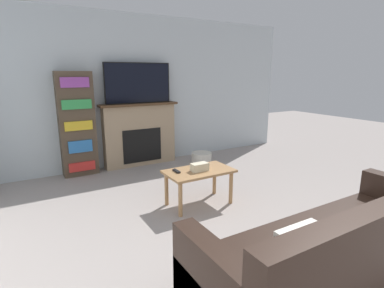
{
  "coord_description": "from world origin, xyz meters",
  "views": [
    {
      "loc": [
        -2.02,
        -0.51,
        1.67
      ],
      "look_at": [
        -0.04,
        2.87,
        0.75
      ],
      "focal_mm": 28.0,
      "sensor_mm": 36.0,
      "label": 1
    }
  ],
  "objects_px": {
    "tv": "(138,83)",
    "coffee_table": "(199,176)",
    "bookshelf": "(77,125)",
    "storage_basket": "(202,157)",
    "couch": "(341,256)",
    "fireplace": "(140,134)"
  },
  "relations": [
    {
      "from": "fireplace",
      "to": "storage_basket",
      "type": "bearing_deg",
      "value": -24.44
    },
    {
      "from": "couch",
      "to": "storage_basket",
      "type": "distance_m",
      "value": 3.63
    },
    {
      "from": "bookshelf",
      "to": "storage_basket",
      "type": "distance_m",
      "value": 2.32
    },
    {
      "from": "tv",
      "to": "fireplace",
      "type": "bearing_deg",
      "value": 90.0
    },
    {
      "from": "fireplace",
      "to": "couch",
      "type": "bearing_deg",
      "value": -88.21
    },
    {
      "from": "tv",
      "to": "coffee_table",
      "type": "height_order",
      "value": "tv"
    },
    {
      "from": "tv",
      "to": "coffee_table",
      "type": "xyz_separation_m",
      "value": [
        0.01,
        -2.04,
        -1.11
      ]
    },
    {
      "from": "fireplace",
      "to": "storage_basket",
      "type": "relative_size",
      "value": 3.71
    },
    {
      "from": "storage_basket",
      "to": "bookshelf",
      "type": "bearing_deg",
      "value": 167.98
    },
    {
      "from": "bookshelf",
      "to": "storage_basket",
      "type": "relative_size",
      "value": 4.43
    },
    {
      "from": "coffee_table",
      "to": "storage_basket",
      "type": "relative_size",
      "value": 2.26
    },
    {
      "from": "fireplace",
      "to": "couch",
      "type": "xyz_separation_m",
      "value": [
        0.12,
        -3.98,
        -0.29
      ]
    },
    {
      "from": "fireplace",
      "to": "bookshelf",
      "type": "distance_m",
      "value": 1.12
    },
    {
      "from": "storage_basket",
      "to": "couch",
      "type": "bearing_deg",
      "value": -104.86
    },
    {
      "from": "fireplace",
      "to": "storage_basket",
      "type": "distance_m",
      "value": 1.25
    },
    {
      "from": "tv",
      "to": "bookshelf",
      "type": "height_order",
      "value": "tv"
    },
    {
      "from": "coffee_table",
      "to": "bookshelf",
      "type": "relative_size",
      "value": 0.51
    },
    {
      "from": "bookshelf",
      "to": "coffee_table",
      "type": "bearing_deg",
      "value": -61.7
    },
    {
      "from": "tv",
      "to": "couch",
      "type": "height_order",
      "value": "tv"
    },
    {
      "from": "fireplace",
      "to": "tv",
      "type": "bearing_deg",
      "value": -90.0
    },
    {
      "from": "couch",
      "to": "bookshelf",
      "type": "xyz_separation_m",
      "value": [
        -1.21,
        3.96,
        0.56
      ]
    },
    {
      "from": "tv",
      "to": "storage_basket",
      "type": "distance_m",
      "value": 1.82
    }
  ]
}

